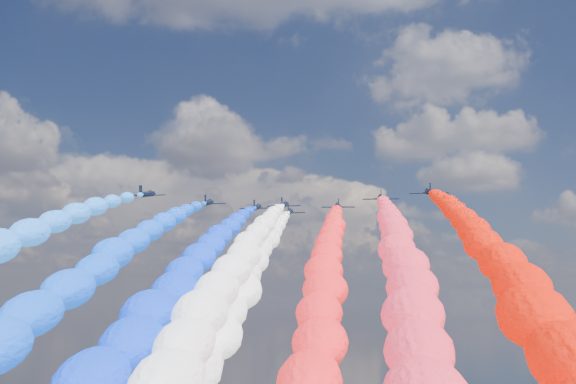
# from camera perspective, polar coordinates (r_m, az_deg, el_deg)

# --- Properties ---
(jet_0) EXTENTS (9.05, 12.07, 4.66)m
(jet_0) POSITION_cam_1_polar(r_m,az_deg,el_deg) (157.29, -11.84, -0.18)
(jet_0) COLOR black
(trail_0) EXTENTS (7.01, 115.11, 41.25)m
(trail_0) POSITION_cam_1_polar(r_m,az_deg,el_deg) (101.19, -22.27, -4.97)
(trail_0) COLOR #2172F2
(jet_1) EXTENTS (8.89, 11.95, 4.66)m
(jet_1) POSITION_cam_1_polar(r_m,az_deg,el_deg) (168.01, -6.75, -0.90)
(jet_1) COLOR black
(trail_1) EXTENTS (7.01, 115.11, 41.25)m
(trail_1) POSITION_cam_1_polar(r_m,az_deg,el_deg) (109.78, -13.59, -5.70)
(trail_1) COLOR blue
(jet_2) EXTENTS (8.77, 11.87, 4.66)m
(jet_2) POSITION_cam_1_polar(r_m,az_deg,el_deg) (175.04, -2.65, -1.29)
(jet_2) COLOR black
(trail_2) EXTENTS (7.01, 115.11, 41.25)m
(trail_2) POSITION_cam_1_polar(r_m,az_deg,el_deg) (115.66, -7.00, -6.06)
(trail_2) COLOR #0930DB
(jet_3) EXTENTS (9.01, 12.04, 4.66)m
(jet_3) POSITION_cam_1_polar(r_m,az_deg,el_deg) (170.66, -0.31, -1.09)
(jet_3) COLOR black
(trail_3) EXTENTS (7.01, 115.11, 41.25)m
(trail_3) POSITION_cam_1_polar(r_m,az_deg,el_deg) (110.79, -3.58, -5.97)
(trail_3) COLOR white
(jet_4) EXTENTS (8.60, 11.75, 4.66)m
(jet_4) POSITION_cam_1_polar(r_m,az_deg,el_deg) (183.50, 0.15, -1.68)
(jet_4) COLOR black
(trail_4) EXTENTS (7.01, 115.11, 41.25)m
(trail_4) POSITION_cam_1_polar(r_m,az_deg,el_deg) (123.64, -2.55, -6.33)
(trail_4) COLOR white
(jet_5) EXTENTS (9.27, 12.22, 4.66)m
(jet_5) POSITION_cam_1_polar(r_m,az_deg,el_deg) (173.19, 4.25, -1.19)
(jet_5) COLOR black
(trail_5) EXTENTS (7.01, 115.11, 41.25)m
(trail_5) POSITION_cam_1_polar(r_m,az_deg,el_deg) (112.86, 3.52, -6.04)
(trail_5) COLOR red
(jet_6) EXTENTS (8.65, 11.78, 4.66)m
(jet_6) POSITION_cam_1_polar(r_m,az_deg,el_deg) (160.76, 7.84, -0.49)
(jet_6) COLOR black
(trail_6) EXTENTS (7.01, 115.11, 41.25)m
(trail_6) POSITION_cam_1_polar(r_m,az_deg,el_deg) (100.35, 9.21, -5.52)
(trail_6) COLOR #EE2A42
(jet_7) EXTENTS (8.80, 11.89, 4.66)m
(jet_7) POSITION_cam_1_polar(r_m,az_deg,el_deg) (154.12, 11.81, 0.00)
(jet_7) COLOR black
(trail_7) EXTENTS (7.01, 115.11, 41.25)m
(trail_7) POSITION_cam_1_polar(r_m,az_deg,el_deg) (94.14, 15.85, -5.04)
(trail_7) COLOR red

